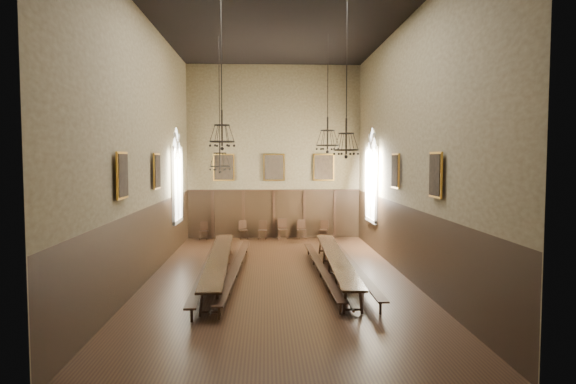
{
  "coord_description": "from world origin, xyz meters",
  "views": [
    {
      "loc": [
        -0.42,
        -17.8,
        4.17
      ],
      "look_at": [
        0.41,
        1.5,
        2.9
      ],
      "focal_mm": 32.0,
      "sensor_mm": 36.0,
      "label": 1
    }
  ],
  "objects": [
    {
      "name": "window_left",
      "position": [
        -4.43,
        5.5,
        3.4
      ],
      "size": [
        0.2,
        2.2,
        4.6
      ],
      "primitive_type": null,
      "color": "white",
      "rests_on": "wall_left"
    },
    {
      "name": "chair_4",
      "position": [
        0.45,
        8.55,
        0.31
      ],
      "size": [
        0.5,
        0.5,
        1.04
      ],
      "rotation": [
        0.0,
        0.0,
        0.1
      ],
      "color": "black",
      "rests_on": "floor"
    },
    {
      "name": "table_right",
      "position": [
        2.03,
        -0.01,
        0.38
      ],
      "size": [
        0.97,
        9.68,
        0.75
      ],
      "rotation": [
        0.0,
        0.0,
        -0.03
      ],
      "color": "black",
      "rests_on": "floor"
    },
    {
      "name": "bench_right_outer",
      "position": [
        2.62,
        0.2,
        0.29
      ],
      "size": [
        0.33,
        10.1,
        0.45
      ],
      "rotation": [
        0.0,
        0.0,
        0.0
      ],
      "color": "black",
      "rests_on": "floor"
    },
    {
      "name": "portrait_left_1",
      "position": [
        -4.38,
        -3.5,
        3.7
      ],
      "size": [
        0.12,
        1.0,
        1.3
      ],
      "color": "gold",
      "rests_on": "wall_left"
    },
    {
      "name": "window_right",
      "position": [
        4.43,
        5.5,
        3.4
      ],
      "size": [
        0.2,
        2.2,
        4.6
      ],
      "primitive_type": null,
      "color": "white",
      "rests_on": "wall_right"
    },
    {
      "name": "wall_back",
      "position": [
        0.0,
        9.01,
        4.5
      ],
      "size": [
        9.0,
        0.02,
        9.0
      ],
      "primitive_type": "cube",
      "color": "olive",
      "rests_on": "ground"
    },
    {
      "name": "floor",
      "position": [
        0.0,
        0.0,
        -0.01
      ],
      "size": [
        9.0,
        18.0,
        0.02
      ],
      "primitive_type": "cube",
      "color": "black",
      "rests_on": "ground"
    },
    {
      "name": "wall_front",
      "position": [
        0.0,
        -9.01,
        4.5
      ],
      "size": [
        9.0,
        0.02,
        9.0
      ],
      "primitive_type": "cube",
      "color": "olive",
      "rests_on": "ground"
    },
    {
      "name": "portrait_right_1",
      "position": [
        4.38,
        -3.5,
        3.7
      ],
      "size": [
        0.12,
        1.0,
        1.3
      ],
      "color": "gold",
      "rests_on": "wall_right"
    },
    {
      "name": "chair_5",
      "position": [
        1.43,
        8.54,
        0.29
      ],
      "size": [
        0.49,
        0.49,
        0.96
      ],
      "rotation": [
        0.0,
        0.0,
        0.16
      ],
      "color": "black",
      "rests_on": "floor"
    },
    {
      "name": "ceiling",
      "position": [
        0.0,
        0.0,
        9.01
      ],
      "size": [
        9.0,
        18.0,
        0.02
      ],
      "primitive_type": "cube",
      "color": "black",
      "rests_on": "ground"
    },
    {
      "name": "portrait_back_0",
      "position": [
        -2.6,
        8.88,
        3.7
      ],
      "size": [
        1.1,
        0.12,
        1.4
      ],
      "color": "gold",
      "rests_on": "wall_back"
    },
    {
      "name": "portrait_back_1",
      "position": [
        0.0,
        8.88,
        3.7
      ],
      "size": [
        1.1,
        0.12,
        1.4
      ],
      "color": "gold",
      "rests_on": "wall_back"
    },
    {
      "name": "chandelier_front_right",
      "position": [
        2.05,
        -2.07,
        4.77
      ],
      "size": [
        0.78,
        0.78,
        4.71
      ],
      "color": "black",
      "rests_on": "ceiling"
    },
    {
      "name": "table_left",
      "position": [
        -2.07,
        0.03,
        0.39
      ],
      "size": [
        1.05,
        9.94,
        0.77
      ],
      "rotation": [
        0.0,
        0.0,
        0.04
      ],
      "color": "black",
      "rests_on": "floor"
    },
    {
      "name": "chair_3",
      "position": [
        -0.6,
        8.49,
        0.29
      ],
      "size": [
        0.47,
        0.47,
        0.96
      ],
      "rotation": [
        0.0,
        0.0,
        -0.12
      ],
      "color": "black",
      "rests_on": "floor"
    },
    {
      "name": "bench_left_outer",
      "position": [
        -2.46,
        0.0,
        0.3
      ],
      "size": [
        0.62,
        10.62,
        0.48
      ],
      "rotation": [
        0.0,
        0.0,
        0.03
      ],
      "color": "black",
      "rests_on": "floor"
    },
    {
      "name": "chandelier_back_left",
      "position": [
        -2.26,
        2.87,
        4.22
      ],
      "size": [
        0.82,
        0.82,
        5.3
      ],
      "color": "black",
      "rests_on": "ceiling"
    },
    {
      "name": "chandelier_front_left",
      "position": [
        -1.72,
        -2.41,
        5.0
      ],
      "size": [
        0.76,
        0.76,
        4.47
      ],
      "color": "black",
      "rests_on": "ceiling"
    },
    {
      "name": "chair_0",
      "position": [
        -3.62,
        8.47,
        0.28
      ],
      "size": [
        0.43,
        0.43,
        0.92
      ],
      "rotation": [
        0.0,
        0.0,
        -0.07
      ],
      "color": "black",
      "rests_on": "floor"
    },
    {
      "name": "chair_6",
      "position": [
        2.59,
        8.55,
        0.29
      ],
      "size": [
        0.53,
        0.53,
        0.96
      ],
      "rotation": [
        0.0,
        0.0,
        -0.31
      ],
      "color": "black",
      "rests_on": "floor"
    },
    {
      "name": "bench_right_inner",
      "position": [
        1.49,
        -0.14,
        0.27
      ],
      "size": [
        0.44,
        9.3,
        0.42
      ],
      "rotation": [
        0.0,
        0.0,
        0.02
      ],
      "color": "black",
      "rests_on": "floor"
    },
    {
      "name": "portrait_right_0",
      "position": [
        4.38,
        1.0,
        3.7
      ],
      "size": [
        0.12,
        1.0,
        1.3
      ],
      "color": "gold",
      "rests_on": "wall_right"
    },
    {
      "name": "wall_right",
      "position": [
        4.51,
        0.0,
        4.5
      ],
      "size": [
        0.02,
        18.0,
        9.0
      ],
      "primitive_type": "cube",
      "color": "olive",
      "rests_on": "ground"
    },
    {
      "name": "portrait_left_0",
      "position": [
        -4.38,
        1.0,
        3.7
      ],
      "size": [
        0.12,
        1.0,
        1.3
      ],
      "color": "gold",
      "rests_on": "wall_left"
    },
    {
      "name": "wall_left",
      "position": [
        -4.51,
        0.0,
        4.5
      ],
      "size": [
        0.02,
        18.0,
        9.0
      ],
      "primitive_type": "cube",
      "color": "olive",
      "rests_on": "ground"
    },
    {
      "name": "portrait_back_2",
      "position": [
        2.6,
        8.88,
        3.7
      ],
      "size": [
        1.1,
        0.12,
        1.4
      ],
      "color": "gold",
      "rests_on": "wall_back"
    },
    {
      "name": "chandelier_back_right",
      "position": [
        2.0,
        2.34,
        4.95
      ],
      "size": [
        0.91,
        0.91,
        4.49
      ],
      "color": "black",
      "rests_on": "ceiling"
    },
    {
      "name": "bench_left_inner",
      "position": [
        -1.47,
        0.02,
        0.29
      ],
      "size": [
        0.68,
        10.28,
        0.46
      ],
      "rotation": [
        0.0,
        0.0,
        -0.04
      ],
      "color": "black",
      "rests_on": "floor"
    },
    {
      "name": "wainscot_panelling",
      "position": [
        0.0,
        0.0,
        1.25
      ],
      "size": [
        9.0,
        18.0,
        2.5
      ],
      "primitive_type": null,
      "color": "black",
      "rests_on": "floor"
    },
    {
      "name": "chair_2",
      "position": [
        -1.59,
        8.6,
        0.29
      ],
      "size": [
        0.52,
        0.52,
        0.96
      ],
      "rotation": [
        0.0,
        0.0,
        0.29
      ],
      "color": "black",
      "rests_on": "floor"
    }
  ]
}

